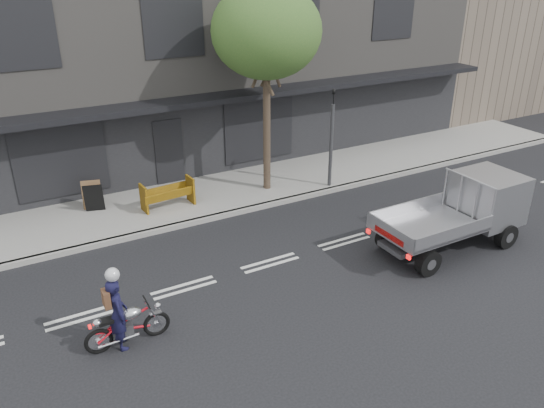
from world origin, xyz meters
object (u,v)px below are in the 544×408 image
(construction_barrier, at_px, (170,196))
(sandwich_board, at_px, (94,198))
(traffic_light_pole, at_px, (331,144))
(flatbed_ute, at_px, (477,203))
(rider, at_px, (118,314))
(motorcycle, at_px, (127,325))
(street_tree, at_px, (266,32))

(construction_barrier, bearing_deg, sandwich_board, 154.50)
(traffic_light_pole, height_order, flatbed_ute, traffic_light_pole)
(traffic_light_pole, bearing_deg, rider, -150.75)
(motorcycle, bearing_deg, construction_barrier, 63.47)
(rider, relative_size, flatbed_ute, 0.37)
(street_tree, xyz_separation_m, traffic_light_pole, (2.00, -0.85, -3.63))
(flatbed_ute, height_order, construction_barrier, flatbed_ute)
(street_tree, bearing_deg, flatbed_ute, -59.41)
(flatbed_ute, bearing_deg, street_tree, 120.46)
(construction_barrier, bearing_deg, flatbed_ute, -39.78)
(construction_barrier, bearing_deg, motorcycle, -117.32)
(traffic_light_pole, bearing_deg, construction_barrier, 172.00)
(street_tree, relative_size, flatbed_ute, 1.56)
(motorcycle, distance_m, construction_barrier, 6.20)
(street_tree, bearing_deg, motorcycle, -138.48)
(street_tree, height_order, rider, street_tree)
(traffic_light_pole, bearing_deg, flatbed_ute, -73.74)
(rider, bearing_deg, motorcycle, -89.21)
(flatbed_ute, bearing_deg, traffic_light_pole, 106.12)
(traffic_light_pole, bearing_deg, motorcycle, -150.31)
(flatbed_ute, distance_m, sandwich_board, 11.30)
(traffic_light_pole, distance_m, rider, 9.74)
(street_tree, relative_size, traffic_light_pole, 1.93)
(motorcycle, relative_size, rider, 1.12)
(rider, xyz_separation_m, construction_barrier, (3.00, 5.51, -0.19))
(traffic_light_pole, bearing_deg, sandwich_board, 166.83)
(motorcycle, bearing_deg, flatbed_ute, -0.72)
(traffic_light_pole, distance_m, construction_barrier, 5.62)
(street_tree, bearing_deg, construction_barrier, -178.65)
(motorcycle, height_order, flatbed_ute, flatbed_ute)
(street_tree, relative_size, construction_barrier, 4.12)
(rider, bearing_deg, construction_barrier, -27.75)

